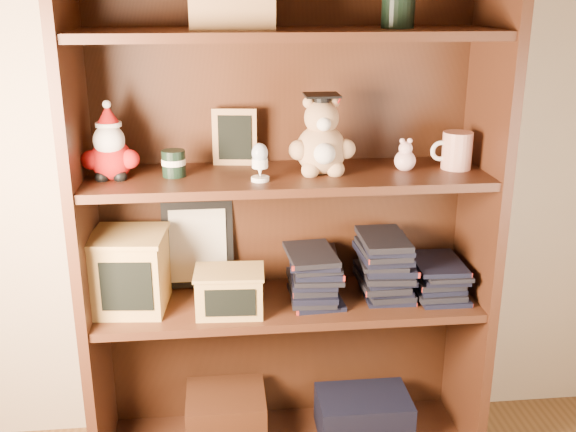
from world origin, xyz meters
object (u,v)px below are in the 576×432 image
object	(u,v)px
bookcase	(285,224)
grad_teddy_bear	(322,143)
treats_box	(130,271)
teacher_mug	(456,150)

from	to	relation	value
bookcase	grad_teddy_bear	size ratio (longest dim) A/B	6.90
grad_teddy_bear	treats_box	size ratio (longest dim) A/B	1.00
grad_teddy_bear	treats_box	world-z (taller)	grad_teddy_bear
teacher_mug	treats_box	world-z (taller)	teacher_mug
treats_box	bookcase	bearing A→B (deg)	6.35
bookcase	grad_teddy_bear	world-z (taller)	bookcase
bookcase	treats_box	size ratio (longest dim) A/B	6.91
grad_teddy_bear	treats_box	distance (m)	0.67
bookcase	grad_teddy_bear	bearing A→B (deg)	-30.57
bookcase	grad_teddy_bear	distance (m)	0.28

